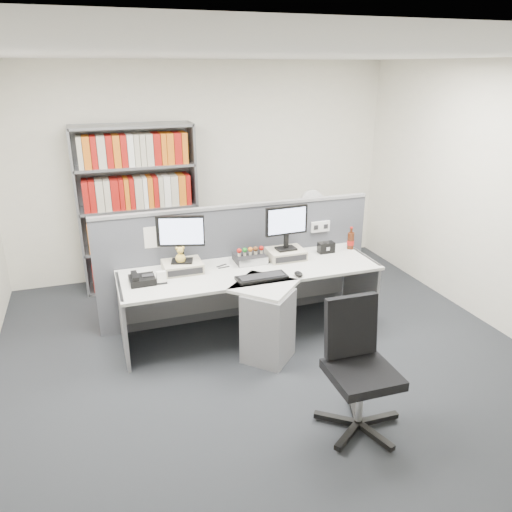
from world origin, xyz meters
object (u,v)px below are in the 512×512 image
object	(u,v)px
desk	(258,302)
desk_calendar	(161,278)
speaker	(326,247)
shelving_unit	(139,211)
office_chair	(358,363)
cola_bottle	(351,241)
filing_cabinet	(309,251)
desktop_pc	(250,258)
mouse	(299,274)
desk_fan	(311,204)
desk_phone	(141,279)
monitor_left	(181,235)
monitor_right	(287,224)
keyboard	(262,277)

from	to	relation	value
desk	desk_calendar	bearing A→B (deg)	170.00
speaker	shelving_unit	world-z (taller)	shelving_unit
speaker	office_chair	world-z (taller)	office_chair
cola_bottle	filing_cabinet	distance (m)	1.08
desktop_pc	mouse	size ratio (longest dim) A/B	2.57
speaker	shelving_unit	size ratio (longest dim) A/B	0.09
desk	mouse	size ratio (longest dim) A/B	21.66
desk_fan	office_chair	distance (m)	2.95
desktop_pc	desk	bearing A→B (deg)	-97.60
filing_cabinet	office_chair	bearing A→B (deg)	-107.64
desk	filing_cabinet	xyz separation A→B (m)	(1.20, 1.40, -0.11)
desk_phone	filing_cabinet	bearing A→B (deg)	27.40
mouse	cola_bottle	bearing A→B (deg)	31.69
cola_bottle	shelving_unit	world-z (taller)	shelving_unit
desk_calendar	filing_cabinet	distance (m)	2.47
filing_cabinet	speaker	bearing A→B (deg)	-105.45
monitor_left	office_chair	xyz separation A→B (m)	(0.97, -1.76, -0.56)
monitor_right	keyboard	size ratio (longest dim) A/B	0.94
desk_calendar	shelving_unit	world-z (taller)	shelving_unit
desk_calendar	cola_bottle	bearing A→B (deg)	7.18
desktop_pc	desk_calendar	distance (m)	0.99
desktop_pc	shelving_unit	bearing A→B (deg)	123.68
speaker	monitor_right	bearing A→B (deg)	-177.19
monitor_left	desktop_pc	world-z (taller)	monitor_left
desk_phone	shelving_unit	bearing A→B (deg)	83.90
monitor_right	desk_calendar	size ratio (longest dim) A/B	3.96
desk_calendar	filing_cabinet	xyz separation A→B (m)	(2.10, 1.24, -0.42)
mouse	desk_fan	world-z (taller)	desk_fan
mouse	shelving_unit	xyz separation A→B (m)	(-1.28, 1.95, 0.23)
monitor_left	mouse	distance (m)	1.20
speaker	desk_fan	distance (m)	1.05
monitor_right	desk_fan	size ratio (longest dim) A/B	1.00
desk_calendar	desk_fan	distance (m)	2.45
monitor_right	office_chair	world-z (taller)	monitor_right
desk	office_chair	size ratio (longest dim) A/B	2.58
monitor_right	shelving_unit	xyz separation A→B (m)	(-1.34, 1.47, -0.12)
keyboard	shelving_unit	xyz separation A→B (m)	(-0.92, 1.89, 0.24)
cola_bottle	desk_fan	size ratio (longest dim) A/B	0.53
cola_bottle	office_chair	distance (m)	2.04
mouse	speaker	distance (m)	0.74
cola_bottle	shelving_unit	bearing A→B (deg)	146.32
desk_fan	monitor_right	bearing A→B (deg)	-126.65
desk	filing_cabinet	size ratio (longest dim) A/B	3.71
cola_bottle	desktop_pc	bearing A→B (deg)	-179.43
desktop_pc	office_chair	bearing A→B (deg)	-81.67
mouse	desk_calendar	size ratio (longest dim) A/B	1.01
speaker	shelving_unit	xyz separation A→B (m)	(-1.83, 1.44, 0.20)
keyboard	speaker	xyz separation A→B (m)	(0.90, 0.45, 0.04)
desk_calendar	filing_cabinet	size ratio (longest dim) A/B	0.17
monitor_right	office_chair	bearing A→B (deg)	-94.13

